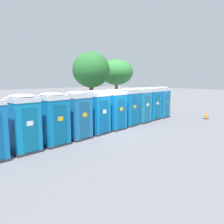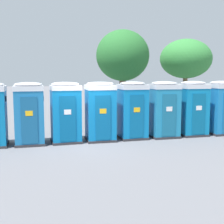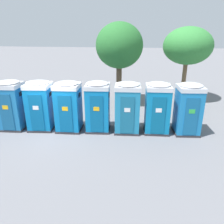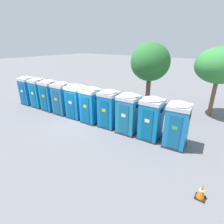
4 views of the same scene
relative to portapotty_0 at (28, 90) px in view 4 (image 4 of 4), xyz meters
The scene contains 14 objects.
ground_plane 6.77m from the portapotty_0, ahead, with size 120.00×120.00×0.00m, color slate.
portapotty_0 is the anchor object (origin of this frame).
portapotty_1 1.47m from the portapotty_0, ahead, with size 1.22×1.26×2.54m.
portapotty_2 2.95m from the portapotty_0, ahead, with size 1.30×1.26×2.54m.
portapotty_3 4.42m from the portapotty_0, ahead, with size 1.27×1.27×2.54m.
portapotty_4 5.90m from the portapotty_0, ahead, with size 1.34×1.31×2.54m.
portapotty_5 7.37m from the portapotty_0, ahead, with size 1.28×1.25×2.54m.
portapotty_6 8.85m from the portapotty_0, ahead, with size 1.28×1.29×2.54m.
portapotty_7 10.32m from the portapotty_0, ahead, with size 1.31×1.27×2.54m.
portapotty_8 11.80m from the portapotty_0, ahead, with size 1.26×1.25×2.54m.
portapotty_9 13.27m from the portapotty_0, ahead, with size 1.29×1.31×2.54m.
street_tree_0 11.10m from the portapotty_0, 29.34° to the left, with size 3.08×3.08×5.40m.
street_tree_1 15.83m from the portapotty_0, 26.14° to the left, with size 3.39×3.39×5.13m.
traffic_cone 15.38m from the portapotty_0, ahead, with size 0.36×0.36×0.64m.
Camera 4 is at (8.80, -8.01, 5.39)m, focal length 28.00 mm.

